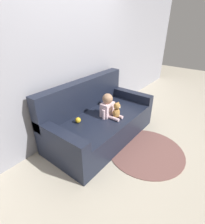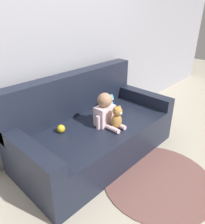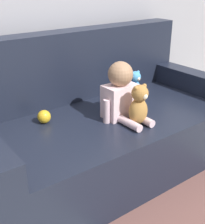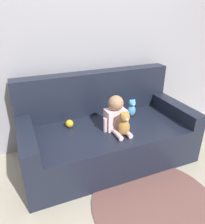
{
  "view_description": "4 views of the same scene",
  "coord_description": "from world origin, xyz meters",
  "views": [
    {
      "loc": [
        -1.97,
        -1.56,
        1.83
      ],
      "look_at": [
        -0.04,
        -0.06,
        0.53
      ],
      "focal_mm": 28.0,
      "sensor_mm": 36.0,
      "label": 1
    },
    {
      "loc": [
        -1.55,
        -1.58,
        1.68
      ],
      "look_at": [
        -0.01,
        -0.11,
        0.62
      ],
      "focal_mm": 35.0,
      "sensor_mm": 36.0,
      "label": 2
    },
    {
      "loc": [
        -1.19,
        -1.56,
        1.32
      ],
      "look_at": [
        -0.14,
        -0.14,
        0.54
      ],
      "focal_mm": 50.0,
      "sensor_mm": 36.0,
      "label": 3
    },
    {
      "loc": [
        -0.87,
        -1.96,
        1.63
      ],
      "look_at": [
        -0.12,
        -0.15,
        0.69
      ],
      "focal_mm": 35.0,
      "sensor_mm": 36.0,
      "label": 4
    }
  ],
  "objects": [
    {
      "name": "ground_plane",
      "position": [
        0.0,
        0.0,
        0.0
      ],
      "size": [
        12.0,
        12.0,
        0.0
      ],
      "primitive_type": "plane",
      "color": "#B7AD99"
    },
    {
      "name": "wall_back",
      "position": [
        0.0,
        0.56,
        1.3
      ],
      "size": [
        8.0,
        0.05,
        2.6
      ],
      "color": "#93939E",
      "rests_on": "ground_plane"
    },
    {
      "name": "couch",
      "position": [
        0.0,
        0.07,
        0.31
      ],
      "size": [
        1.9,
        0.96,
        0.96
      ],
      "color": "black",
      "rests_on": "ground_plane"
    },
    {
      "name": "person_baby",
      "position": [
        0.05,
        -0.1,
        0.6
      ],
      "size": [
        0.3,
        0.34,
        0.38
      ],
      "color": "silver",
      "rests_on": "couch"
    },
    {
      "name": "teddy_bear_brown",
      "position": [
        0.07,
        -0.25,
        0.57
      ],
      "size": [
        0.13,
        0.12,
        0.27
      ],
      "color": "#AD7A3D",
      "rests_on": "couch"
    },
    {
      "name": "plush_toy_side",
      "position": [
        0.36,
        0.11,
        0.54
      ],
      "size": [
        0.11,
        0.1,
        0.22
      ],
      "color": "#4C9EDB",
      "rests_on": "couch"
    },
    {
      "name": "toy_ball",
      "position": [
        -0.4,
        0.13,
        0.48
      ],
      "size": [
        0.09,
        0.09,
        0.09
      ],
      "color": "gold",
      "rests_on": "couch"
    },
    {
      "name": "floor_rug",
      "position": [
        0.12,
        -0.79,
        0.01
      ],
      "size": [
        1.16,
        1.16,
        0.01
      ],
      "color": "brown",
      "rests_on": "ground_plane"
    }
  ]
}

